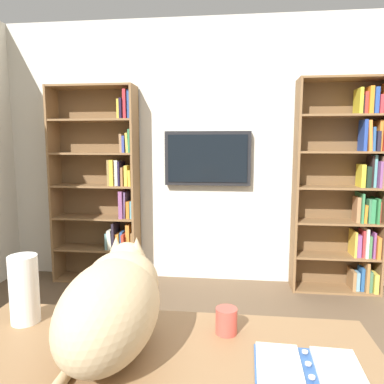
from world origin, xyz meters
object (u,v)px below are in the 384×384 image
Objects in this scene: paper_towel_roll at (24,289)px; coffee_mug at (226,321)px; bookshelf_left at (349,188)px; open_binder at (308,367)px; bookshelf_right at (105,191)px; wall_mounted_tv at (208,158)px; cat at (114,301)px.

coffee_mug is (-0.79, -0.00, -0.09)m from paper_towel_roll.
bookshelf_left reaches higher than open_binder.
bookshelf_right is 1.12m from wall_mounted_tv.
paper_towel_roll is at bearing 77.28° from wall_mounted_tv.
bookshelf_right is 2.68m from coffee_mug.
bookshelf_left is 7.63× the size of paper_towel_roll.
paper_towel_roll is (1.05, -0.19, 0.13)m from open_binder.
wall_mounted_tv is 2.51m from paper_towel_roll.
cat is 0.44m from paper_towel_roll.
bookshelf_right is 5.97× the size of open_binder.
wall_mounted_tv is at bearing -79.03° from open_binder.
bookshelf_left is 2.34× the size of wall_mounted_tv.
open_binder is at bearing 121.92° from bookshelf_right.
bookshelf_right is 2.39m from paper_towel_roll.
wall_mounted_tv is at bearing -175.60° from bookshelf_right.
bookshelf_right is 21.08× the size of coffee_mug.
bookshelf_left is at bearing -121.33° from cat.
coffee_mug is (1.13, 2.32, -0.24)m from bookshelf_left.
paper_towel_roll is at bearing 0.19° from coffee_mug.
paper_towel_roll is at bearing 102.56° from bookshelf_right.
cat is at bearing -3.32° from open_binder.
cat is at bearing 58.67° from bookshelf_left.
coffee_mug is (-1.31, 2.33, -0.17)m from bookshelf_right.
open_binder is at bearing 143.85° from coffee_mug.
coffee_mug is at bearing -179.81° from paper_towel_roll.
bookshelf_left reaches higher than bookshelf_right.
coffee_mug is at bearing -36.15° from open_binder.
bookshelf_right is 2.91× the size of cat.
open_binder is (-0.63, 0.04, -0.16)m from cat.
cat is 0.66m from open_binder.
open_binder is 1.26× the size of paper_towel_roll.
bookshelf_left reaches higher than wall_mounted_tv.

